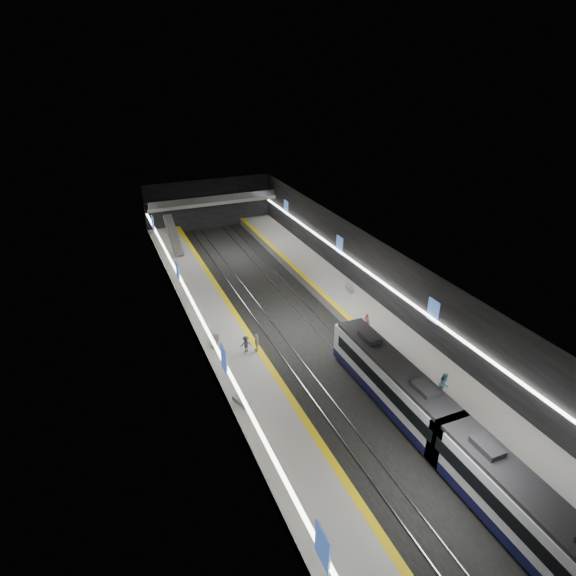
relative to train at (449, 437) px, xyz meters
name	(u,v)px	position (x,y,z in m)	size (l,w,h in m)	color
ground	(298,333)	(-2.50, 19.69, -2.20)	(70.00, 70.00, 0.00)	black
ceiling	(299,261)	(-2.50, 19.69, 5.80)	(20.00, 70.00, 0.04)	beige
wall_left	(199,318)	(-12.50, 19.69, 1.80)	(0.04, 70.00, 8.00)	black
wall_right	(385,281)	(7.50, 19.69, 1.80)	(0.04, 70.00, 8.00)	black
wall_back	(209,204)	(-2.50, 54.69, 1.80)	(20.00, 0.04, 8.00)	black
platform_left	(228,344)	(-10.00, 19.69, -1.70)	(5.00, 70.00, 1.00)	slate
tile_surface_left	(227,340)	(-10.00, 19.69, -1.19)	(5.00, 70.00, 0.02)	#9D9D98
tactile_strip_left	(249,335)	(-7.80, 19.69, -1.18)	(0.60, 70.00, 0.02)	yellow
platform_right	(362,314)	(5.00, 19.69, -1.70)	(5.00, 70.00, 1.00)	slate
tile_surface_right	(363,310)	(5.00, 19.69, -1.19)	(5.00, 70.00, 0.02)	#9D9D98
tactile_strip_right	(345,314)	(2.80, 19.69, -1.18)	(0.60, 70.00, 0.02)	yellow
rails	(298,332)	(-2.50, 19.69, -2.14)	(6.52, 70.00, 0.12)	gray
train	(449,437)	(0.00, 0.00, 0.00)	(2.69, 28.68, 3.60)	#0F1038
ad_posters	(295,289)	(-2.50, 20.69, 2.30)	(19.94, 53.50, 2.20)	#3F68BF
cove_light_left	(201,319)	(-12.30, 19.69, 1.60)	(0.25, 68.60, 0.12)	white
cove_light_right	(383,283)	(7.30, 19.69, 1.60)	(0.25, 68.60, 0.12)	white
mezzanine_bridge	(212,201)	(-2.50, 52.62, 2.84)	(20.00, 3.00, 1.50)	gray
escalator	(173,235)	(-10.00, 45.69, 0.70)	(1.20, 8.00, 0.60)	#99999E
bench_left_near	(241,402)	(-11.68, 10.24, -1.00)	(0.45, 1.64, 0.40)	#99999E
bench_left_far	(215,341)	(-11.22, 19.47, -0.97)	(0.52, 1.87, 0.46)	#99999E
bench_right_far	(349,289)	(6.05, 24.42, -0.98)	(0.50, 1.79, 0.44)	#99999E
passenger_right_a	(367,322)	(3.12, 15.90, -0.23)	(0.70, 0.46, 1.92)	#CC504C
passenger_right_b	(444,384)	(3.77, 5.09, -0.21)	(0.95, 0.74, 1.96)	#5390B5
passenger_left_a	(257,342)	(-8.00, 16.81, -0.30)	(1.05, 0.44, 1.79)	silver
passenger_left_b	(246,344)	(-8.96, 17.08, -0.40)	(1.03, 0.59, 1.60)	#3F3E46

